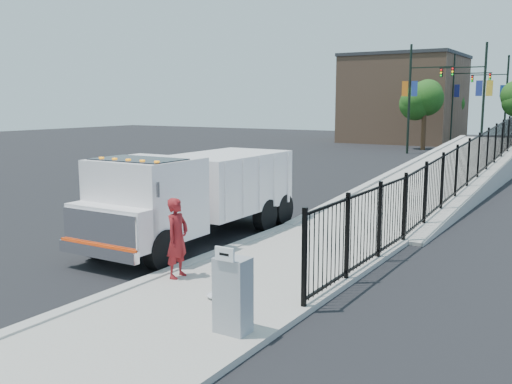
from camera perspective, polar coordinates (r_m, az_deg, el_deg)
The scene contains 17 objects.
ground at distance 14.17m, azimuth -4.45°, elevation -6.75°, with size 120.00×120.00×0.00m, color black.
sidewalk at distance 11.54m, azimuth -2.55°, elevation -10.14°, with size 3.55×12.00×0.12m, color #9E998E.
curb at distance 12.66m, azimuth -9.85°, elevation -8.42°, with size 0.30×12.00×0.16m, color #ADAAA3.
ramp at distance 27.91m, azimuth 19.06°, elevation 0.60°, with size 3.95×24.00×1.70m, color #9E998E.
iron_fence at distance 23.63m, azimuth 20.38°, elevation 1.29°, with size 0.10×28.00×1.80m, color black.
truck at distance 15.68m, azimuth -6.37°, elevation 0.06°, with size 2.49×7.39×2.52m.
worker at distance 12.27m, azimuth -7.88°, elevation -4.57°, with size 0.63×0.41×1.72m, color maroon.
utility_cabinet at distance 9.39m, azimuth -2.33°, elevation -10.26°, with size 0.55×0.40×1.25m, color gray.
arrow_sign at distance 9.00m, azimuth -3.15°, elevation -6.23°, with size 0.35×0.04×0.22m, color white.
debris at distance 11.14m, azimuth -3.88°, elevation -10.24°, with size 0.42×0.42×0.11m, color silver.
light_pole_0 at distance 44.11m, azimuth 15.48°, elevation 9.37°, with size 3.77×0.22×8.00m.
light_pole_1 at distance 44.29m, azimuth 21.43°, elevation 9.07°, with size 3.78×0.22×8.00m.
light_pole_2 at distance 54.12m, azimuth 19.37°, elevation 9.06°, with size 3.77×0.22×8.00m.
light_pole_3 at distance 57.28m, azimuth 23.44°, elevation 8.80°, with size 3.78×0.22×8.00m.
tree_0 at distance 48.03m, azimuth 16.54°, elevation 8.78°, with size 2.94×2.94×5.47m.
tree_2 at distance 59.63m, azimuth 18.95°, elevation 8.62°, with size 2.48×2.48×5.24m.
building at distance 57.59m, azimuth 14.60°, elevation 8.88°, with size 10.00×10.00×8.00m, color #8C664C.
Camera 1 is at (8.07, -11.00, 3.84)m, focal length 40.00 mm.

